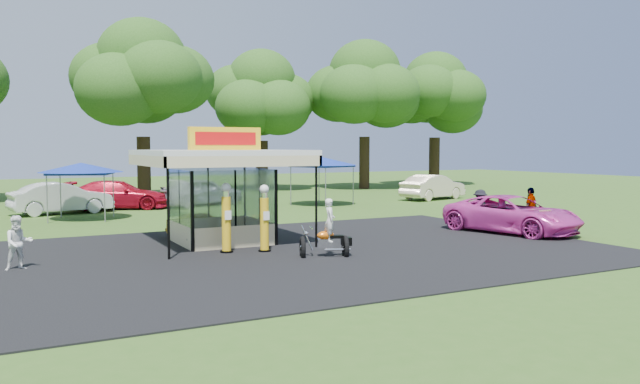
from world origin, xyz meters
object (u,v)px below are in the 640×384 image
(motorcycle, at_px, (328,234))
(a_frame_sign, at_px, (540,223))
(spectator_east_b, at_px, (531,208))
(tent_east, at_px, (322,162))
(bg_car_e, at_px, (433,187))
(pink_sedan, at_px, (512,214))
(kiosk_car, at_px, (203,224))
(gas_pump_left, at_px, (226,220))
(bg_car_c, at_px, (202,191))
(gas_pump_right, at_px, (264,220))
(tent_west, at_px, (81,168))
(gas_station_kiosk, at_px, (221,194))
(bg_car_a, at_px, (61,198))
(bg_car_b, at_px, (118,195))
(spectator_west, at_px, (18,243))
(spectator_east_a, at_px, (480,209))

(motorcycle, distance_m, a_frame_sign, 9.46)
(spectator_east_b, distance_m, tent_east, 14.30)
(bg_car_e, height_order, tent_east, tent_east)
(pink_sedan, relative_size, bg_car_e, 1.09)
(kiosk_car, xyz_separation_m, pink_sedan, (11.30, -5.12, 0.29))
(gas_pump_left, xyz_separation_m, tent_east, (10.88, 13.81, 1.51))
(gas_pump_left, relative_size, pink_sedan, 0.42)
(bg_car_c, bearing_deg, gas_pump_right, 160.57)
(pink_sedan, bearing_deg, kiosk_car, 141.87)
(tent_west, bearing_deg, spectator_east_b, -37.40)
(gas_station_kiosk, height_order, bg_car_e, gas_station_kiosk)
(bg_car_a, xyz_separation_m, tent_east, (14.44, -1.92, 1.79))
(pink_sedan, bearing_deg, bg_car_b, 110.93)
(spectator_west, bearing_deg, bg_car_b, 62.42)
(bg_car_a, distance_m, bg_car_c, 8.13)
(a_frame_sign, bearing_deg, gas_station_kiosk, 159.56)
(gas_pump_left, distance_m, pink_sedan, 11.89)
(motorcycle, height_order, spectator_east_a, motorcycle)
(gas_pump_left, bearing_deg, kiosk_car, 82.67)
(bg_car_b, bearing_deg, tent_west, 171.23)
(tent_west, bearing_deg, gas_pump_right, -72.25)
(motorcycle, bearing_deg, gas_pump_left, 160.39)
(gas_pump_right, height_order, bg_car_b, gas_pump_right)
(tent_east, bearing_deg, gas_station_kiosk, -131.54)
(kiosk_car, distance_m, spectator_east_a, 11.62)
(kiosk_car, bearing_deg, a_frame_sign, -119.12)
(motorcycle, xyz_separation_m, spectator_west, (-8.71, 2.26, 0.02))
(gas_station_kiosk, xyz_separation_m, a_frame_sign, (11.49, -4.19, -1.25))
(spectator_west, height_order, bg_car_b, bg_car_b)
(gas_pump_left, distance_m, motorcycle, 3.41)
(gas_pump_left, xyz_separation_m, bg_car_a, (-3.56, 15.73, -0.28))
(pink_sedan, distance_m, spectator_east_a, 1.67)
(gas_pump_right, bearing_deg, a_frame_sign, -8.58)
(spectator_east_b, xyz_separation_m, tent_east, (-2.67, 13.94, 1.73))
(kiosk_car, height_order, bg_car_c, bg_car_c)
(spectator_east_b, bearing_deg, gas_pump_right, -19.70)
(spectator_west, relative_size, bg_car_a, 0.31)
(motorcycle, bearing_deg, bg_car_a, 129.45)
(bg_car_b, bearing_deg, motorcycle, -151.55)
(bg_car_a, bearing_deg, gas_pump_right, -173.94)
(bg_car_b, height_order, tent_east, tent_east)
(gas_station_kiosk, distance_m, kiosk_car, 2.56)
(tent_west, bearing_deg, gas_station_kiosk, -71.27)
(pink_sedan, xyz_separation_m, spectator_east_b, (1.68, 0.63, 0.12))
(gas_station_kiosk, distance_m, bg_car_c, 15.48)
(gas_pump_right, distance_m, kiosk_car, 4.84)
(bg_car_b, bearing_deg, a_frame_sign, -127.34)
(gas_pump_right, xyz_separation_m, tent_east, (9.70, 14.20, 1.55))
(pink_sedan, xyz_separation_m, tent_west, (-14.80, 13.23, 1.72))
(kiosk_car, relative_size, spectator_east_a, 1.67)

